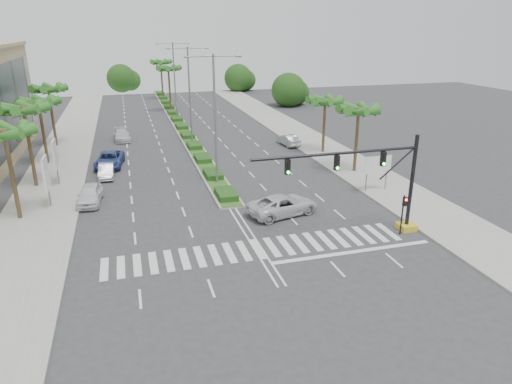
% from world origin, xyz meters
% --- Properties ---
extents(ground, '(160.00, 160.00, 0.00)m').
position_xyz_m(ground, '(0.00, 0.00, 0.00)').
color(ground, '#333335').
rests_on(ground, ground).
extents(footpath_right, '(6.00, 120.00, 0.15)m').
position_xyz_m(footpath_right, '(15.20, 20.00, 0.07)').
color(footpath_right, gray).
rests_on(footpath_right, ground).
extents(footpath_left, '(6.00, 120.00, 0.15)m').
position_xyz_m(footpath_left, '(-15.20, 20.00, 0.07)').
color(footpath_left, gray).
rests_on(footpath_left, ground).
extents(median, '(2.20, 75.00, 0.20)m').
position_xyz_m(median, '(0.00, 45.00, 0.10)').
color(median, gray).
rests_on(median, ground).
extents(median_grass, '(1.80, 75.00, 0.04)m').
position_xyz_m(median_grass, '(0.00, 45.00, 0.22)').
color(median_grass, '#2A531C').
rests_on(median_grass, median).
extents(signal_gantry, '(12.60, 1.20, 7.20)m').
position_xyz_m(signal_gantry, '(9.27, -0.00, 3.46)').
color(signal_gantry, gold).
rests_on(signal_gantry, ground).
extents(pedestrian_signal, '(0.28, 0.36, 3.00)m').
position_xyz_m(pedestrian_signal, '(10.60, -0.68, 2.04)').
color(pedestrian_signal, black).
rests_on(pedestrian_signal, ground).
extents(direction_sign, '(2.70, 0.11, 3.40)m').
position_xyz_m(direction_sign, '(13.50, 7.99, 2.45)').
color(direction_sign, slate).
rests_on(direction_sign, ground).
extents(billboard_near, '(0.18, 2.10, 4.35)m').
position_xyz_m(billboard_near, '(-14.50, 12.00, 2.96)').
color(billboard_near, slate).
rests_on(billboard_near, ground).
extents(billboard_far, '(0.18, 2.10, 4.35)m').
position_xyz_m(billboard_far, '(-14.50, 18.00, 2.96)').
color(billboard_far, slate).
rests_on(billboard_far, ground).
extents(palm_left_near, '(4.57, 4.68, 7.55)m').
position_xyz_m(palm_left_near, '(-16.50, 10.00, 6.69)').
color(palm_left_near, brown).
rests_on(palm_left_near, ground).
extents(palm_left_mid, '(4.57, 4.68, 7.95)m').
position_xyz_m(palm_left_mid, '(-16.50, 18.00, 7.08)').
color(palm_left_mid, brown).
rests_on(palm_left_mid, ground).
extents(palm_left_far, '(4.57, 4.68, 7.35)m').
position_xyz_m(palm_left_far, '(-16.50, 26.00, 6.50)').
color(palm_left_far, brown).
rests_on(palm_left_far, ground).
extents(palm_left_end, '(4.57, 4.68, 7.75)m').
position_xyz_m(palm_left_end, '(-16.50, 34.00, 6.88)').
color(palm_left_end, brown).
rests_on(palm_left_end, ground).
extents(palm_right_near, '(4.57, 4.68, 7.05)m').
position_xyz_m(palm_right_near, '(14.50, 14.00, 6.20)').
color(palm_right_near, brown).
rests_on(palm_right_near, ground).
extents(palm_right_far, '(4.57, 4.68, 6.75)m').
position_xyz_m(palm_right_far, '(14.50, 22.00, 5.91)').
color(palm_right_far, brown).
rests_on(palm_right_far, ground).
extents(palm_median_a, '(4.57, 4.68, 8.05)m').
position_xyz_m(palm_median_a, '(0.00, 55.00, 7.17)').
color(palm_median_a, brown).
rests_on(palm_median_a, ground).
extents(palm_median_b, '(4.57, 4.68, 8.05)m').
position_xyz_m(palm_median_b, '(0.00, 70.00, 7.17)').
color(palm_median_b, brown).
rests_on(palm_median_b, ground).
extents(streetlight_near, '(5.10, 0.25, 12.00)m').
position_xyz_m(streetlight_near, '(0.00, 14.00, 6.81)').
color(streetlight_near, slate).
rests_on(streetlight_near, ground).
extents(streetlight_mid, '(5.10, 0.25, 12.00)m').
position_xyz_m(streetlight_mid, '(0.00, 30.00, 6.81)').
color(streetlight_mid, slate).
rests_on(streetlight_mid, ground).
extents(streetlight_far, '(5.10, 0.25, 12.00)m').
position_xyz_m(streetlight_far, '(0.00, 46.00, 6.81)').
color(streetlight_far, slate).
rests_on(streetlight_far, ground).
extents(car_parked_a, '(2.26, 4.76, 1.57)m').
position_xyz_m(car_parked_a, '(-11.38, 12.15, 0.79)').
color(car_parked_a, silver).
rests_on(car_parked_a, ground).
extents(car_parked_b, '(1.52, 4.10, 1.34)m').
position_xyz_m(car_parked_b, '(-10.19, 19.27, 0.67)').
color(car_parked_b, silver).
rests_on(car_parked_b, ground).
extents(car_parked_c, '(3.36, 5.98, 1.58)m').
position_xyz_m(car_parked_c, '(-9.92, 22.96, 0.79)').
color(car_parked_c, navy).
rests_on(car_parked_c, ground).
extents(car_parked_d, '(2.24, 4.95, 1.41)m').
position_xyz_m(car_parked_d, '(-8.53, 35.13, 0.70)').
color(car_parked_d, silver).
rests_on(car_parked_d, ground).
extents(car_crossing, '(6.27, 3.97, 1.61)m').
position_xyz_m(car_crossing, '(3.62, 5.30, 0.81)').
color(car_crossing, silver).
rests_on(car_crossing, ground).
extents(car_right, '(1.98, 4.39, 1.40)m').
position_xyz_m(car_right, '(11.74, 26.50, 0.70)').
color(car_right, '#B4B4B9').
rests_on(car_right, ground).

